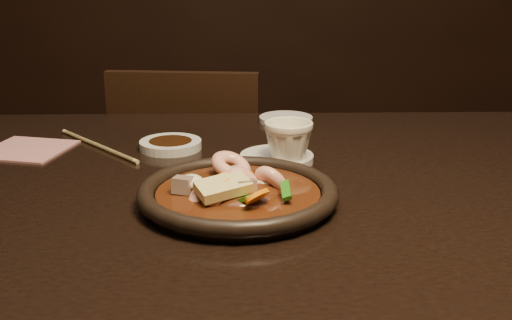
{
  "coord_description": "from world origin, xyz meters",
  "views": [
    {
      "loc": [
        -0.14,
        -0.92,
        1.08
      ],
      "look_at": [
        -0.12,
        -0.04,
        0.8
      ],
      "focal_mm": 45.0,
      "sensor_mm": 36.0,
      "label": 1
    }
  ],
  "objects_px": {
    "chair": "(194,201)",
    "plate": "(238,194)",
    "table": "(333,229)",
    "tea_cup": "(288,142)"
  },
  "relations": [
    {
      "from": "plate",
      "to": "table",
      "type": "bearing_deg",
      "value": 29.33
    },
    {
      "from": "tea_cup",
      "to": "plate",
      "type": "bearing_deg",
      "value": -115.98
    },
    {
      "from": "tea_cup",
      "to": "table",
      "type": "bearing_deg",
      "value": -51.94
    },
    {
      "from": "chair",
      "to": "tea_cup",
      "type": "bearing_deg",
      "value": 114.34
    },
    {
      "from": "table",
      "to": "plate",
      "type": "xyz_separation_m",
      "value": [
        -0.15,
        -0.08,
        0.09
      ]
    },
    {
      "from": "chair",
      "to": "plate",
      "type": "height_order",
      "value": "chair"
    },
    {
      "from": "chair",
      "to": "tea_cup",
      "type": "relative_size",
      "value": 10.18
    },
    {
      "from": "table",
      "to": "tea_cup",
      "type": "distance_m",
      "value": 0.16
    },
    {
      "from": "table",
      "to": "tea_cup",
      "type": "height_order",
      "value": "tea_cup"
    },
    {
      "from": "table",
      "to": "plate",
      "type": "relative_size",
      "value": 5.69
    }
  ]
}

